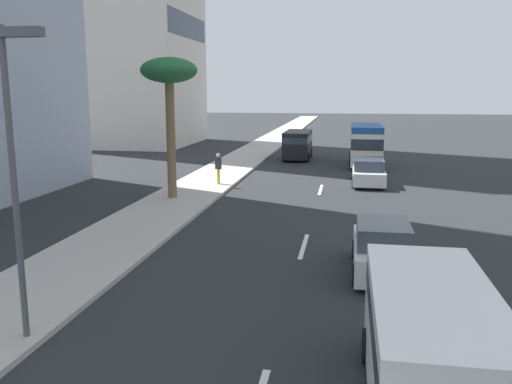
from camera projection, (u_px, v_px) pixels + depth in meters
ground_plane at (325, 175)px, 35.86m from camera, size 198.00×198.00×0.00m
sidewalk_right at (223, 172)px, 37.00m from camera, size 162.00×3.68×0.15m
lane_stripe_mid at (304, 246)px, 19.57m from camera, size 3.20×0.16×0.01m
lane_stripe_far at (321, 190)px, 30.67m from camera, size 3.20×0.16×0.01m
car_lead at (368, 172)px, 32.35m from camera, size 4.77×1.94×1.56m
minibus_second at (366, 144)px, 40.06m from camera, size 6.32×2.37×3.06m
car_third at (382, 249)px, 16.55m from camera, size 4.19×1.79×1.65m
van_fourth at (431, 342)px, 9.30m from camera, size 5.30×2.21×2.25m
van_fifth at (298, 143)px, 44.15m from camera, size 5.20×2.14×2.29m
pedestrian_near_lamp at (218, 167)px, 31.58m from camera, size 0.33×0.38×1.81m
palm_tree at (169, 78)px, 26.64m from camera, size 2.82×2.82×7.04m
street_lamp at (16, 152)px, 11.30m from camera, size 0.24×0.97×6.73m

